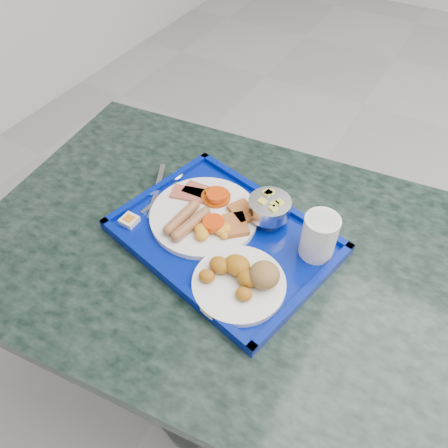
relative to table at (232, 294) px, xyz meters
The scene contains 9 objects.
table is the anchor object (origin of this frame).
tray 0.20m from the table, 164.92° to the left, with size 0.52×0.43×0.03m.
main_plate 0.23m from the table, 160.66° to the left, with size 0.25×0.25×0.04m.
bread_plate 0.25m from the table, 51.05° to the right, with size 0.19×0.19×0.06m.
fruit_bowl 0.27m from the table, 70.40° to the left, with size 0.09×0.09×0.07m.
juice_cup 0.31m from the table, 22.48° to the left, with size 0.07×0.07×0.10m.
spoon 0.32m from the table, 157.09° to the left, with size 0.04×0.17×0.01m.
knife 0.32m from the table, 167.95° to the left, with size 0.01×0.19×0.00m, color #BBBBBD.
jam_packet 0.32m from the table, 164.63° to the right, with size 0.04×0.04×0.01m.
Camera 1 is at (-0.90, -1.10, 1.47)m, focal length 35.00 mm.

